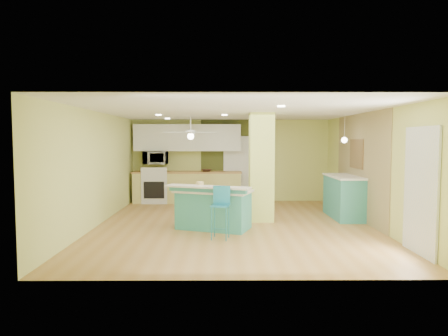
{
  "coord_description": "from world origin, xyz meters",
  "views": [
    {
      "loc": [
        -0.28,
        -8.73,
        1.88
      ],
      "look_at": [
        -0.22,
        0.4,
        1.24
      ],
      "focal_mm": 32.0,
      "sensor_mm": 36.0,
      "label": 1
    }
  ],
  "objects": [
    {
      "name": "wall_back",
      "position": [
        0.0,
        3.5,
        1.25
      ],
      "size": [
        6.0,
        0.01,
        2.5
      ],
      "primitive_type": "cube",
      "color": "#CDD471",
      "rests_on": "floor"
    },
    {
      "name": "olive_accent",
      "position": [
        0.2,
        3.49,
        1.25
      ],
      "size": [
        2.2,
        0.02,
        2.5
      ],
      "primitive_type": "cube",
      "color": "#454B1E",
      "rests_on": "floor"
    },
    {
      "name": "column",
      "position": [
        0.65,
        0.5,
        1.25
      ],
      "size": [
        0.55,
        0.55,
        2.5
      ],
      "primitive_type": "cube",
      "color": "#CEDD66",
      "rests_on": "floor"
    },
    {
      "name": "wall_right",
      "position": [
        3.0,
        0.0,
        1.25
      ],
      "size": [
        0.01,
        7.0,
        2.5
      ],
      "primitive_type": "cube",
      "color": "#CDD471",
      "rests_on": "floor"
    },
    {
      "name": "kitchen_run",
      "position": [
        -1.3,
        3.2,
        0.47
      ],
      "size": [
        3.25,
        0.63,
        0.94
      ],
      "color": "#CCC26A",
      "rests_on": "floor"
    },
    {
      "name": "ceiling_fan",
      "position": [
        -1.1,
        2.0,
        2.08
      ],
      "size": [
        1.41,
        1.41,
        0.61
      ],
      "color": "white",
      "rests_on": "ceiling"
    },
    {
      "name": "french_door",
      "position": [
        2.97,
        -2.3,
        1.05
      ],
      "size": [
        0.04,
        1.08,
        2.1
      ],
      "primitive_type": "cube",
      "color": "silver",
      "rests_on": "floor"
    },
    {
      "name": "microwave",
      "position": [
        -2.25,
        3.2,
        1.35
      ],
      "size": [
        0.7,
        0.48,
        0.39
      ],
      "primitive_type": "imported",
      "color": "white",
      "rests_on": "wall_back"
    },
    {
      "name": "wall_left",
      "position": [
        -3.0,
        0.0,
        1.25
      ],
      "size": [
        0.01,
        7.0,
        2.5
      ],
      "primitive_type": "cube",
      "color": "#CDD471",
      "rests_on": "floor"
    },
    {
      "name": "wall_decor",
      "position": [
        2.96,
        0.8,
        1.55
      ],
      "size": [
        0.03,
        0.9,
        0.7
      ],
      "primitive_type": "cube",
      "color": "brown",
      "rests_on": "wood_panel"
    },
    {
      "name": "upper_cabinets",
      "position": [
        -1.3,
        3.32,
        1.95
      ],
      "size": [
        3.2,
        0.34,
        0.8
      ],
      "primitive_type": "cube",
      "color": "white",
      "rests_on": "wall_back"
    },
    {
      "name": "wood_panel",
      "position": [
        2.99,
        0.6,
        1.25
      ],
      "size": [
        0.02,
        3.4,
        2.5
      ],
      "primitive_type": "cube",
      "color": "#8B784F",
      "rests_on": "floor"
    },
    {
      "name": "pendant_lamp",
      "position": [
        2.65,
        0.75,
        1.88
      ],
      "size": [
        0.14,
        0.14,
        0.69
      ],
      "color": "silver",
      "rests_on": "ceiling"
    },
    {
      "name": "floor",
      "position": [
        0.0,
        0.0,
        -0.01
      ],
      "size": [
        6.0,
        7.0,
        0.01
      ],
      "primitive_type": "cube",
      "color": "#A8773A",
      "rests_on": "ground"
    },
    {
      "name": "side_counter",
      "position": [
        2.7,
        0.83,
        0.51
      ],
      "size": [
        0.68,
        1.59,
        1.02
      ],
      "color": "teal",
      "rests_on": "floor"
    },
    {
      "name": "fruit_bowl",
      "position": [
        -0.73,
        3.11,
        0.98
      ],
      "size": [
        0.4,
        0.4,
        0.07
      ],
      "primitive_type": "imported",
      "rotation": [
        0.0,
        0.0,
        0.43
      ],
      "color": "#392117",
      "rests_on": "kitchen_run"
    },
    {
      "name": "stove",
      "position": [
        -2.25,
        3.19,
        0.46
      ],
      "size": [
        0.76,
        0.66,
        1.08
      ],
      "color": "silver",
      "rests_on": "floor"
    },
    {
      "name": "peninsula",
      "position": [
        -0.45,
        -0.38,
        0.44
      ],
      "size": [
        1.89,
        1.45,
        0.95
      ],
      "rotation": [
        0.0,
        0.0,
        -0.35
      ],
      "color": "teal",
      "rests_on": "floor"
    },
    {
      "name": "interior_door",
      "position": [
        0.2,
        3.46,
        1.0
      ],
      "size": [
        0.82,
        0.05,
        2.0
      ],
      "primitive_type": "cube",
      "color": "white",
      "rests_on": "floor"
    },
    {
      "name": "ceiling",
      "position": [
        0.0,
        0.0,
        2.5
      ],
      "size": [
        6.0,
        7.0,
        0.01
      ],
      "primitive_type": "cube",
      "color": "white",
      "rests_on": "wall_back"
    },
    {
      "name": "wall_front",
      "position": [
        0.0,
        -3.5,
        1.25
      ],
      "size": [
        6.0,
        0.01,
        2.5
      ],
      "primitive_type": "cube",
      "color": "#CDD471",
      "rests_on": "floor"
    },
    {
      "name": "bar_stool",
      "position": [
        -0.29,
        -1.19,
        0.67
      ],
      "size": [
        0.39,
        0.39,
        1.0
      ],
      "rotation": [
        0.0,
        0.0,
        -0.2
      ],
      "color": "teal",
      "rests_on": "floor"
    },
    {
      "name": "canister",
      "position": [
        -0.73,
        -0.4,
        0.91
      ],
      "size": [
        0.15,
        0.15,
        0.18
      ],
      "primitive_type": "cylinder",
      "color": "gold",
      "rests_on": "peninsula"
    }
  ]
}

